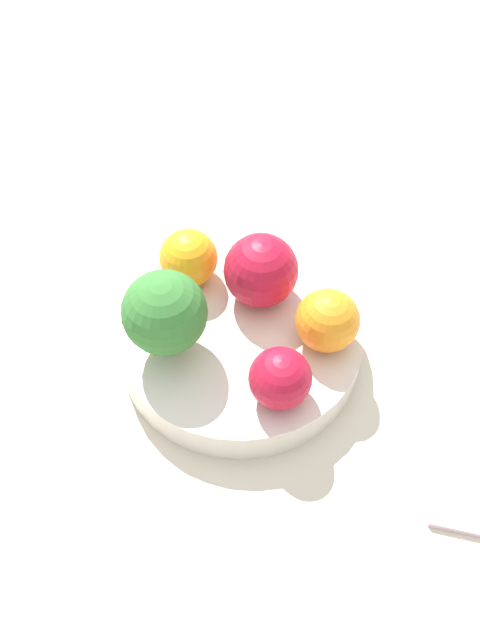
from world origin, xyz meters
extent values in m
plane|color=gray|center=(0.00, 0.00, 0.00)|extent=(6.00, 6.00, 0.00)
cube|color=beige|center=(0.00, 0.00, 0.01)|extent=(1.20, 1.20, 0.02)
cylinder|color=silver|center=(0.00, 0.00, 0.04)|extent=(0.19, 0.19, 0.03)
cylinder|color=#8CB76B|center=(-0.05, -0.02, 0.06)|extent=(0.02, 0.02, 0.02)
sphere|color=#387A33|center=(-0.05, -0.02, 0.09)|extent=(0.06, 0.06, 0.06)
sphere|color=#B7142D|center=(0.02, 0.03, 0.08)|extent=(0.06, 0.06, 0.06)
sphere|color=#B7142D|center=(0.03, -0.06, 0.07)|extent=(0.04, 0.04, 0.04)
sphere|color=orange|center=(0.06, -0.01, 0.08)|extent=(0.05, 0.05, 0.05)
sphere|color=orange|center=(-0.04, 0.05, 0.08)|extent=(0.05, 0.05, 0.05)
camera|label=1|loc=(-0.01, -0.29, 0.44)|focal=35.00mm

